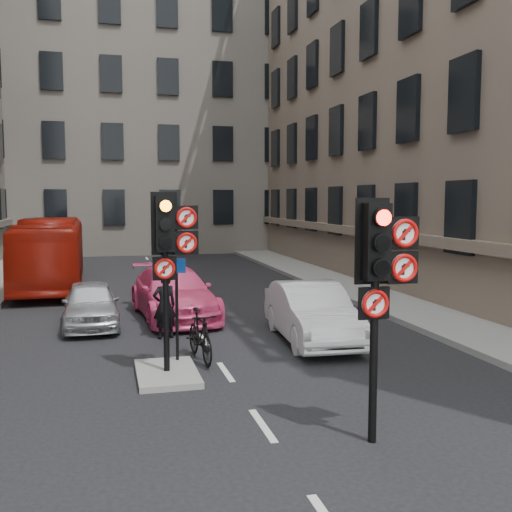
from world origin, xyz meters
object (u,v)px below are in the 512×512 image
car_white (311,313)px  signal_near (381,267)px  car_pink (174,293)px  motorcyclist (164,306)px  car_silver (91,304)px  info_sign (177,295)px  signal_far (169,242)px  bus_red (51,252)px  motorcycle (200,335)px

car_white → signal_near: bearing=-96.8°
car_pink → motorcyclist: (-0.52, -2.64, 0.11)m
car_white → car_pink: car_pink is taller
car_silver → info_sign: (1.88, -4.51, 0.90)m
signal_near → signal_far: size_ratio=1.00×
car_silver → signal_near: bearing=-66.9°
bus_red → info_sign: size_ratio=4.56×
signal_near → signal_far: (-2.60, 4.00, 0.12)m
motorcyclist → car_white: bearing=146.1°
signal_near → info_sign: bearing=116.7°
car_silver → motorcycle: bearing=-62.0°
bus_red → info_sign: 13.29m
signal_far → info_sign: size_ratio=1.64×
signal_near → car_silver: bearing=114.8°
car_silver → motorcycle: size_ratio=1.98×
car_white → motorcyclist: motorcyclist is taller
motorcycle → motorcyclist: 2.39m
bus_red → car_white: bearing=-59.5°
bus_red → motorcycle: 13.21m
signal_far → car_pink: size_ratio=0.71×
car_silver → info_sign: bearing=-69.0°
signal_near → car_white: (1.12, 6.11, -1.86)m
car_pink → motorcycle: size_ratio=2.69×
motorcycle → bus_red: bearing=102.4°
motorcycle → info_sign: 1.13m
info_sign → car_pink: bearing=100.7°
bus_red → motorcyclist: bearing=-72.0°
bus_red → signal_near: bearing=-72.5°
signal_near → bus_red: (-5.99, 17.53, -1.20)m
car_pink → signal_far: bearing=-102.1°
car_pink → bus_red: 8.64m
car_pink → motorcycle: bearing=-94.9°
bus_red → car_silver: bearing=-79.6°
motorcyclist → info_sign: bearing=75.5°
signal_near → car_pink: bearing=100.7°
car_silver → motorcyclist: bearing=-47.7°
bus_red → car_pink: bearing=-62.9°
bus_red → motorcycle: bearing=-73.1°
signal_far → motorcycle: bearing=53.5°
car_white → info_sign: 3.85m
signal_far → bus_red: (-3.39, 13.53, -1.32)m
car_silver → motorcyclist: (1.86, -1.93, 0.21)m
signal_far → bus_red: signal_far is taller
signal_far → car_silver: size_ratio=0.96×
car_pink → motorcyclist: 2.69m
motorcyclist → car_silver: bearing=-61.1°
car_silver → car_white: 6.23m
signal_near → motorcyclist: bearing=108.2°
bus_red → motorcyclist: (3.58, -10.21, -0.54)m
bus_red → info_sign: (3.60, -12.79, 0.14)m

